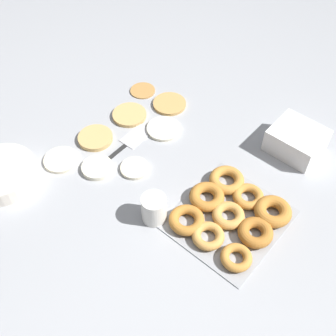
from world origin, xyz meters
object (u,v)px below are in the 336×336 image
Objects in this scene: pancake_7 at (143,90)px; donut_tray at (231,213)px; container_stack at (296,140)px; pancake_0 at (135,168)px; pancake_2 at (95,138)px; pancake_1 at (164,129)px; pancake_5 at (170,104)px; paper_cup at (154,209)px; pancake_3 at (97,168)px; batter_bowl at (2,174)px; spatula at (131,140)px; pancake_4 at (129,115)px; pancake_6 at (61,160)px.

pancake_7 is 0.60m from donut_tray.
pancake_0 is at bearing 140.50° from container_stack.
pancake_1 is at bearing -37.93° from pancake_2.
paper_cup is at bearing -144.39° from pancake_5.
pancake_3 is at bearing 170.97° from pancake_1.
batter_bowl reaches higher than spatula.
pancake_3 is 0.62m from container_stack.
pancake_2 is 0.30m from batter_bowl.
pancake_5 is at bearing 103.09° from container_stack.
pancake_4 reaches higher than pancake_6.
paper_cup reaches higher than donut_tray.
pancake_6 is (-0.12, 0.19, -0.00)m from pancake_0.
pancake_7 is at bearing -3.50° from batter_bowl.
pancake_5 is at bearing -15.29° from batter_bowl.
container_stack reaches higher than pancake_2.
container_stack is (0.11, -0.55, 0.03)m from pancake_7.
spatula is (0.15, 0.01, -0.01)m from pancake_3.
pancake_2 is (0.01, 0.18, 0.00)m from pancake_0.
pancake_3 is 0.31× the size of donut_tray.
pancake_2 reaches higher than spatula.
pancake_0 is 0.11m from pancake_3.
donut_tray is (0.17, -0.51, 0.01)m from pancake_6.
pancake_2 is 1.25× the size of pancake_7.
pancake_3 is at bearing -40.98° from batter_bowl.
pancake_4 is at bearing -155.82° from pancake_7.
pancake_0 is 0.23m from pancake_6.
pancake_5 is 0.12m from pancake_7.
pancake_5 is 0.38× the size of donut_tray.
pancake_1 is 0.13m from pancake_4.
pancake_6 is 0.68× the size of container_stack.
pancake_7 is (-0.01, 0.12, -0.00)m from pancake_5.
container_stack is at bearing -60.69° from pancake_1.
paper_cup is at bearing -84.44° from pancake_6.
container_stack is 1.84× the size of paper_cup.
container_stack is (0.10, -0.43, 0.03)m from pancake_5.
paper_cup is (-0.38, -0.27, 0.04)m from pancake_5.
pancake_5 is 0.49m from donut_tray.
pancake_6 is at bearing 151.98° from spatula.
pancake_0 and pancake_1 have the same top height.
pancake_7 is at bearing 100.95° from container_stack.
spatula is (-0.31, 0.41, -0.04)m from container_stack.
donut_tray reaches higher than pancake_3.
batter_bowl is (-0.16, 0.07, 0.02)m from pancake_6.
container_stack reaches higher than pancake_6.
spatula is at bearing -145.51° from pancake_7.
pancake_5 is at bearing 20.88° from pancake_0.
pancake_1 is 0.22m from pancake_2.
pancake_1 is at bearing -9.03° from pancake_3.
container_stack is (0.38, -0.50, 0.03)m from pancake_2.
pancake_6 is 0.73m from container_stack.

